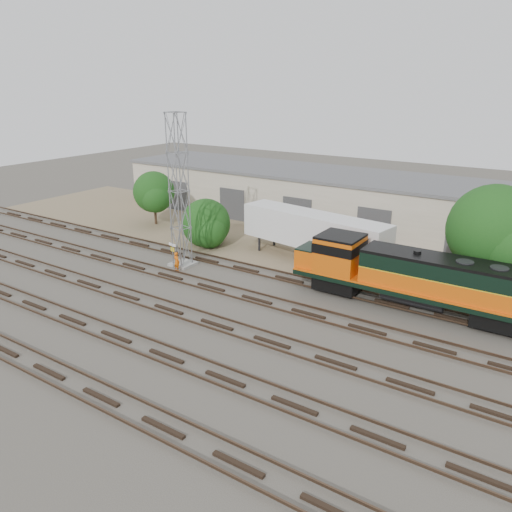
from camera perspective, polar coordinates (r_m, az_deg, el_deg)
The scene contains 12 objects.
ground at distance 33.37m, azimuth -1.34°, elevation -6.00°, with size 140.00×140.00×0.00m, color #47423A.
dirt_strip at distance 45.62m, azimuth 9.43°, elevation 0.82°, with size 80.00×16.00×0.02m, color #726047.
tracks at distance 31.18m, azimuth -4.51°, elevation -7.82°, with size 80.00×20.40×0.28m.
warehouse at distance 52.06m, azimuth 13.29°, elevation 5.88°, with size 58.40×10.40×5.30m.
locomotive at distance 34.02m, azimuth 17.21°, elevation -2.21°, with size 16.51×2.90×3.97m.
signal_tower at distance 39.86m, azimuth -8.77°, elevation 6.98°, with size 1.79×1.79×12.13m.
sign_post at distance 40.37m, azimuth -9.51°, elevation 0.60°, with size 0.87×0.21×2.15m.
worker at distance 39.98m, azimuth -9.06°, elevation -0.64°, with size 0.58×0.38×1.59m, color #DD5C0C.
semi_trailer at distance 41.26m, azimuth 6.96°, elevation 2.69°, with size 13.55×4.71×4.09m.
tree_west at distance 53.02m, azimuth -11.54°, elevation 7.01°, with size 4.49×4.27×5.59m.
tree_mid at distance 45.90m, azimuth -5.66°, elevation 3.53°, with size 4.73×4.51×4.51m.
tree_east at distance 36.11m, azimuth 25.88°, elevation 2.34°, with size 6.27×5.97×8.07m.
Camera 1 is at (17.25, -24.77, 14.24)m, focal length 35.00 mm.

